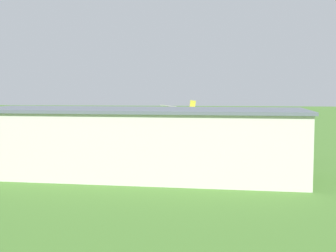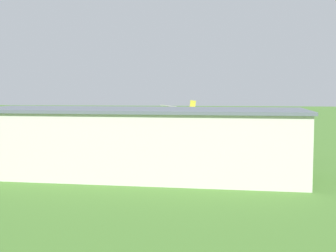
% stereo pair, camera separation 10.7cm
% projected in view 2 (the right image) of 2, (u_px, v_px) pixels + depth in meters
% --- Properties ---
extents(ground_plane, '(400.00, 400.00, 0.00)m').
position_uv_depth(ground_plane, '(150.00, 143.00, 83.01)').
color(ground_plane, '#47752D').
extents(hangar, '(38.92, 14.50, 7.77)m').
position_uv_depth(hangar, '(136.00, 142.00, 51.85)').
color(hangar, beige).
rests_on(hangar, ground_plane).
extents(biplane, '(7.83, 9.19, 3.78)m').
position_uv_depth(biplane, '(176.00, 111.00, 83.41)').
color(biplane, yellow).
extents(car_silver, '(2.32, 4.09, 1.63)m').
position_uv_depth(car_silver, '(14.00, 149.00, 68.18)').
color(car_silver, '#B7B7BC').
rests_on(car_silver, ground_plane).
extents(truck_flatbed_blue, '(2.90, 6.38, 2.80)m').
position_uv_depth(truck_flatbed_blue, '(283.00, 147.00, 64.95)').
color(truck_flatbed_blue, '#2D4C8C').
rests_on(truck_flatbed_blue, ground_plane).
extents(person_walking_on_apron, '(0.40, 0.40, 1.57)m').
position_uv_depth(person_walking_on_apron, '(252.00, 149.00, 68.86)').
color(person_walking_on_apron, beige).
rests_on(person_walking_on_apron, ground_plane).
extents(person_by_parked_cars, '(0.48, 0.48, 1.68)m').
position_uv_depth(person_by_parked_cars, '(36.00, 148.00, 69.38)').
color(person_by_parked_cars, orange).
rests_on(person_by_parked_cars, ground_plane).
extents(person_watching_takeoff, '(0.51, 0.51, 1.71)m').
position_uv_depth(person_watching_takeoff, '(64.00, 146.00, 72.51)').
color(person_watching_takeoff, '#33723F').
rests_on(person_watching_takeoff, ground_plane).
extents(person_near_hangar_door, '(0.50, 0.50, 1.66)m').
position_uv_depth(person_near_hangar_door, '(41.00, 150.00, 68.08)').
color(person_near_hangar_door, '#72338C').
rests_on(person_near_hangar_door, ground_plane).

